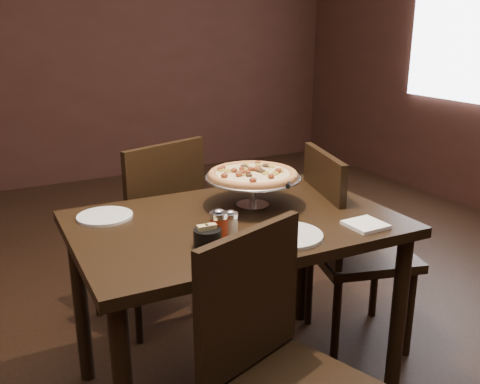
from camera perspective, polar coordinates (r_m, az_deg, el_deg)
name	(u,v)px	position (r m, az deg, el deg)	size (l,w,h in m)	color
room	(215,62)	(2.11, -2.72, 13.73)	(6.04, 7.04, 2.84)	black
dining_table	(235,243)	(2.18, -0.55, -5.47)	(1.29, 0.87, 0.80)	black
pizza_stand	(253,175)	(2.25, 1.38, 1.82)	(0.41, 0.41, 0.17)	silver
parmesan_shaker	(231,223)	(1.97, -1.02, -3.36)	(0.06, 0.06, 0.10)	beige
pepper_flake_shaker	(219,225)	(1.93, -2.29, -3.53)	(0.07, 0.07, 0.12)	maroon
packet_caddy	(207,237)	(1.89, -3.50, -4.76)	(0.10, 0.10, 0.08)	black
napkin_stack	(366,225)	(2.11, 13.26, -3.42)	(0.14, 0.14, 0.01)	white
plate_left	(105,216)	(2.22, -14.22, -2.52)	(0.22, 0.22, 0.01)	white
plate_near	(287,235)	(1.97, 5.00, -4.60)	(0.27, 0.27, 0.01)	white
serving_spatula	(289,183)	(2.16, 5.23, 0.94)	(0.16, 0.16, 0.02)	silver
chair_far	(152,226)	(2.79, -9.38, -3.63)	(0.59, 0.59, 1.00)	black
chair_near	(279,370)	(1.74, 4.20, -18.45)	(0.57, 0.57, 0.95)	black
chair_side	(346,242)	(2.62, 11.24, -5.28)	(0.57, 0.57, 0.98)	black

